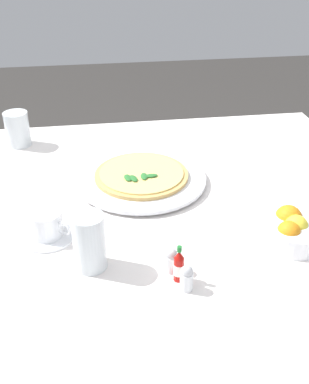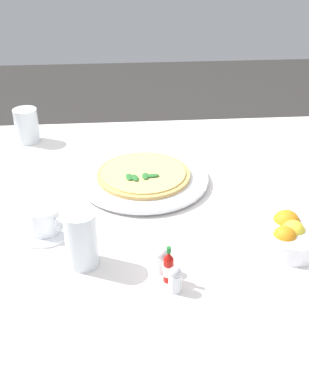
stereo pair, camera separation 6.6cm
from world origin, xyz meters
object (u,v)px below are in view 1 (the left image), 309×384
Objects in this scene: pepper_shaker at (187,279)px; citrus_bowl at (292,229)px; water_glass_back_corner at (89,244)px; salt_shaker at (171,261)px; pizza at (141,174)px; pizza_plate at (142,179)px; water_glass_far_left at (18,131)px; coffee_cup_near_right at (47,225)px; hot_sauce_bottle at (179,266)px.

citrus_bowl is at bearing -65.09° from pepper_shaker.
pepper_shaker is (-0.10, -0.18, -0.03)m from water_glass_back_corner.
water_glass_back_corner reaches higher than citrus_bowl.
citrus_bowl reaches higher than salt_shaker.
pizza is 2.03× the size of water_glass_back_corner.
water_glass_back_corner is at bearing 62.21° from pepper_shaker.
salt_shaker is (-0.37, -0.02, 0.00)m from pizza.
pizza is 0.36m from water_glass_back_corner.
citrus_bowl reaches higher than pizza_plate.
water_glass_far_left is 0.72× the size of citrus_bowl.
citrus_bowl is 0.29m from salt_shaker.
citrus_bowl is (-0.59, -0.65, -0.02)m from water_glass_far_left.
coffee_cup_near_right is at bearing 80.57° from citrus_bowl.
pepper_shaker is (-0.72, -0.39, -0.02)m from water_glass_far_left.
water_glass_far_left is 1.92× the size of salt_shaker.
coffee_cup_near_right is 0.15m from water_glass_back_corner.
water_glass_far_left is (0.29, 0.35, 0.04)m from pizza_plate.
hot_sauce_bottle reaches higher than pepper_shaker.
pizza_plate is 6.22× the size of pepper_shaker.
citrus_bowl reaches higher than pepper_shaker.
pizza_plate is 1.38× the size of pizza.
pepper_shaker is (-0.42, -0.04, 0.00)m from pizza.
water_glass_back_corner is 0.45m from citrus_bowl.
citrus_bowl is (-0.30, -0.30, 0.02)m from pizza_plate.
pizza_plate is at bearing -23.73° from water_glass_back_corner.
pizza is 0.40m from hot_sauce_bottle.
water_glass_back_corner is (-0.12, -0.09, 0.03)m from coffee_cup_near_right.
citrus_bowl is 0.29m from pepper_shaker.
pizza is 4.49× the size of pepper_shaker.
salt_shaker is (-0.07, 0.29, -0.00)m from citrus_bowl.
water_glass_far_left is (0.62, 0.21, -0.01)m from water_glass_back_corner.
hot_sauce_bottle is 0.03m from salt_shaker.
hot_sauce_bottle is at bearing -176.26° from pizza_plate.
coffee_cup_near_right is 1.04× the size of water_glass_back_corner.
coffee_cup_near_right is 0.52m from water_glass_far_left.
salt_shaker is at bearing 103.26° from citrus_bowl.
citrus_bowl reaches higher than pizza.
pizza is at bearing -23.74° from water_glass_back_corner.
pizza is 0.43m from citrus_bowl.
pepper_shaker is (-0.43, -0.04, 0.01)m from pizza_plate.
citrus_bowl is at bearing -134.98° from pizza.
coffee_cup_near_right is at bearing 52.26° from pepper_shaker.
pizza reaches higher than pizza_plate.
salt_shaker is at bearing -177.52° from pizza_plate.
coffee_cup_near_right reaches higher than pepper_shaker.
pizza_plate is at bearing -48.45° from coffee_cup_near_right.
hot_sauce_bottle is at bearing -176.23° from pizza.
coffee_cup_near_right is 0.32m from hot_sauce_bottle.
water_glass_back_corner is at bearing 156.27° from pizza_plate.
pizza_plate is at bearing 2.48° from salt_shaker.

